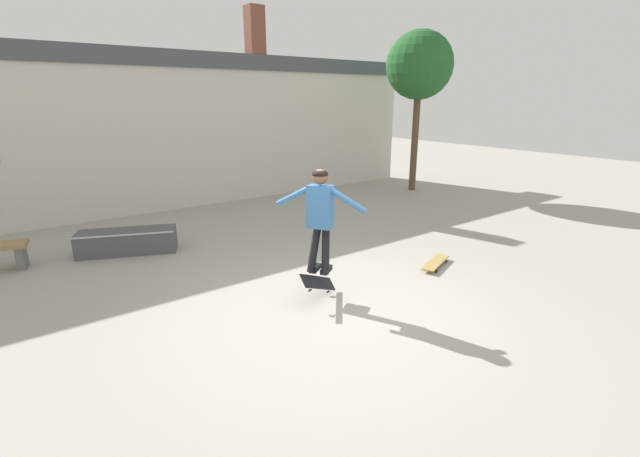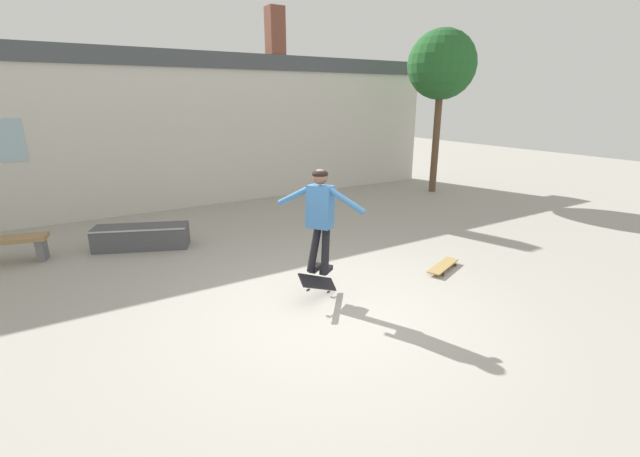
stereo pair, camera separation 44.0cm
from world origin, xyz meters
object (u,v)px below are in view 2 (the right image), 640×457
object	(u,v)px
tree_right	(442,66)
skater	(320,212)
skate_ledge	(142,237)
skateboard_resting	(443,266)
skateboard_flipping	(318,283)

from	to	relation	value
tree_right	skater	distance (m)	8.61
skater	tree_right	bearing A→B (deg)	0.05
tree_right	skater	xyz separation A→B (m)	(-6.92, -4.54, -2.39)
skate_ledge	skater	bearing A→B (deg)	-41.53
tree_right	skate_ledge	world-z (taller)	tree_right
tree_right	skateboard_resting	xyz separation A→B (m)	(-4.56, -4.71, -3.63)
skater	skateboard_resting	world-z (taller)	skater
tree_right	skateboard_resting	bearing A→B (deg)	-134.05
skateboard_resting	skater	bearing A→B (deg)	154.84
skateboard_flipping	skater	bearing A→B (deg)	5.05
skate_ledge	skater	size ratio (longest dim) A/B	1.22
skateboard_resting	skateboard_flipping	bearing A→B (deg)	155.52
tree_right	skateboard_resting	size ratio (longest dim) A/B	5.34
skateboard_flipping	skateboard_resting	world-z (taller)	skateboard_flipping
skateboard_flipping	skateboard_resting	bearing A→B (deg)	-24.47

